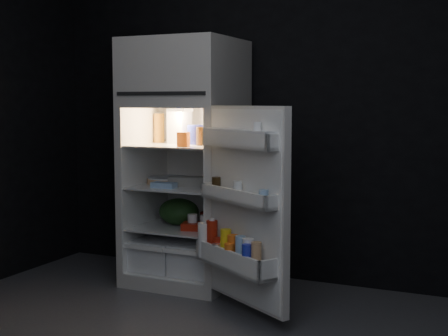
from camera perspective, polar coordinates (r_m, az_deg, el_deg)
The scene contains 16 objects.
wall_back at distance 4.64m, azimuth 6.56°, elevation 6.23°, with size 4.00×0.00×2.70m, color black.
refrigerator at distance 4.58m, azimuth -3.44°, elevation 1.32°, with size 0.76×0.71×1.78m.
fridge_door at distance 3.80m, azimuth 1.74°, elevation -3.83°, with size 0.71×0.54×1.22m.
milk_jug at distance 4.64m, azimuth -4.09°, elevation 3.73°, with size 0.14×0.14×0.24m, color white.
mayo_jar at distance 4.55m, azimuth -2.63°, elevation 3.06°, with size 0.12×0.12×0.14m, color #202BAE.
jam_jar at distance 4.44m, azimuth -1.86°, elevation 2.93°, with size 0.11×0.11×0.13m, color #301F0D.
amber_bottle at distance 4.77m, azimuth -5.94°, elevation 3.66°, with size 0.08×0.08×0.22m, color orange.
small_carton at distance 4.32m, azimuth -3.73°, elevation 2.64°, with size 0.08×0.06×0.10m, color orange.
egg_carton at distance 4.51m, azimuth -3.23°, elevation -1.24°, with size 0.29×0.11×0.07m, color gray.
pie at distance 4.67m, azimuth -5.08°, elevation -1.18°, with size 0.32×0.32×0.04m, color tan.
flat_package at distance 4.44m, azimuth -5.52°, elevation -1.57°, with size 0.17×0.09×0.04m, color #85A7CE.
wrapped_pkg at distance 4.59m, azimuth -0.35°, elevation -1.23°, with size 0.13×0.11×0.05m, color beige.
produce_bag at distance 4.64m, azimuth -4.14°, elevation -4.00°, with size 0.31×0.26×0.20m, color #193815.
yogurt_tray at distance 4.46m, azimuth -2.21°, elevation -5.36°, with size 0.25×0.14×0.05m, color #9B1D0D.
small_can_red at distance 4.67m, azimuth -1.73°, elevation -4.58°, with size 0.07×0.07×0.09m, color #9B1D0D.
small_can_silver at distance 4.64m, azimuth 0.46°, elevation -4.64°, with size 0.07×0.07×0.09m, color silver.
Camera 1 is at (1.44, -2.71, 1.33)m, focal length 50.00 mm.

